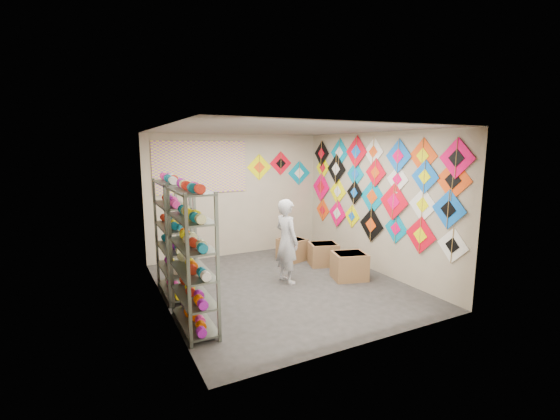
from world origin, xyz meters
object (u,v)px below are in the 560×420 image
shopkeeper (287,241)px  shelf_rack_back (173,238)px  carton_c (292,249)px  shelf_rack_front (192,259)px  carton_b (323,254)px  carton_a (349,266)px

shopkeeper → shelf_rack_back: bearing=71.7°
shopkeeper → carton_c: size_ratio=2.86×
shelf_rack_front → shelf_rack_back: same height
carton_b → carton_c: bearing=141.0°
shelf_rack_front → carton_a: size_ratio=3.20×
shelf_rack_front → carton_c: (2.66, 2.11, -0.72)m
carton_b → carton_c: size_ratio=1.06×
shelf_rack_back → shopkeeper: shelf_rack_back is taller
carton_b → carton_c: (-0.41, 0.61, 0.00)m
shelf_rack_front → shelf_rack_back: size_ratio=1.00×
shelf_rack_back → carton_b: shelf_rack_back is taller
shopkeeper → carton_a: 1.28m
shelf_rack_back → shelf_rack_front: bearing=-90.0°
carton_b → shopkeeper: bearing=-137.5°
carton_a → carton_c: bearing=120.2°
shelf_rack_front → carton_a: bearing=10.8°
carton_b → carton_c: 0.73m
shelf_rack_front → shopkeeper: 2.16m
shopkeeper → carton_c: bearing=-41.3°
shopkeeper → carton_a: size_ratio=2.56×
carton_a → carton_c: 1.58m
shelf_rack_back → carton_a: 3.19m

